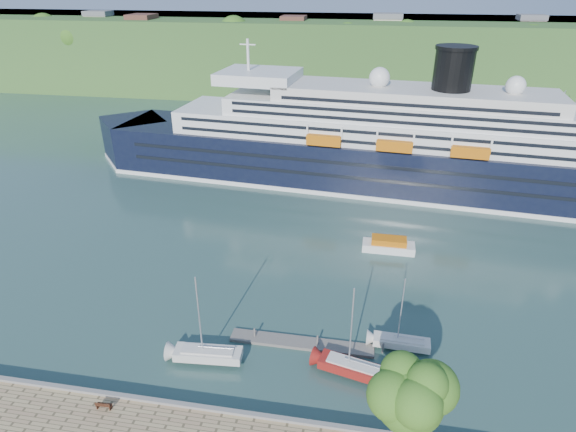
# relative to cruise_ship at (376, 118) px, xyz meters

# --- Properties ---
(ground) EXTENTS (400.00, 400.00, 0.00)m
(ground) POSITION_rel_cruise_ship_xyz_m (-7.92, -59.62, -13.29)
(ground) COLOR #294942
(ground) RESTS_ON ground
(far_hillside) EXTENTS (400.00, 50.00, 24.00)m
(far_hillside) POSITION_rel_cruise_ship_xyz_m (-7.92, 85.38, -1.29)
(far_hillside) COLOR #2A4F1F
(far_hillside) RESTS_ON ground
(quay_coping) EXTENTS (220.00, 0.50, 0.30)m
(quay_coping) POSITION_rel_cruise_ship_xyz_m (-7.92, -59.82, -12.14)
(quay_coping) COLOR slate
(quay_coping) RESTS_ON promenade
(cruise_ship) EXTENTS (119.45, 28.21, 26.58)m
(cruise_ship) POSITION_rel_cruise_ship_xyz_m (0.00, 0.00, 0.00)
(cruise_ship) COLOR black
(cruise_ship) RESTS_ON ground
(park_bench) EXTENTS (1.53, 0.67, 0.97)m
(park_bench) POSITION_rel_cruise_ship_xyz_m (-23.49, -61.33, -11.80)
(park_bench) COLOR #422112
(park_bench) RESTS_ON promenade
(promenade_tree) EXTENTS (7.08, 7.08, 11.73)m
(promenade_tree) POSITION_rel_cruise_ship_xyz_m (3.47, -62.30, -6.42)
(promenade_tree) COLOR #2D661B
(promenade_tree) RESTS_ON promenade
(floating_pontoon) EXTENTS (16.16, 2.01, 0.36)m
(floating_pontoon) POSITION_rel_cruise_ship_xyz_m (-6.80, -48.49, -13.11)
(floating_pontoon) COLOR slate
(floating_pontoon) RESTS_ON ground
(sailboat_white_near) EXTENTS (8.13, 2.83, 10.31)m
(sailboat_white_near) POSITION_rel_cruise_ship_xyz_m (-16.22, -52.85, -8.13)
(sailboat_white_near) COLOR silver
(sailboat_white_near) RESTS_ON ground
(sailboat_red) EXTENTS (8.30, 4.05, 10.34)m
(sailboat_red) POSITION_rel_cruise_ship_xyz_m (-0.83, -52.29, -8.12)
(sailboat_red) COLOR maroon
(sailboat_red) RESTS_ON ground
(sailboat_white_far) EXTENTS (6.89, 2.18, 8.80)m
(sailboat_white_far) POSITION_rel_cruise_ship_xyz_m (4.19, -47.29, -8.89)
(sailboat_white_far) COLOR silver
(sailboat_white_far) RESTS_ON ground
(tender_launch) EXTENTS (7.84, 2.76, 2.16)m
(tender_launch) POSITION_rel_cruise_ship_xyz_m (3.07, -25.95, -12.21)
(tender_launch) COLOR #C6630B
(tender_launch) RESTS_ON ground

